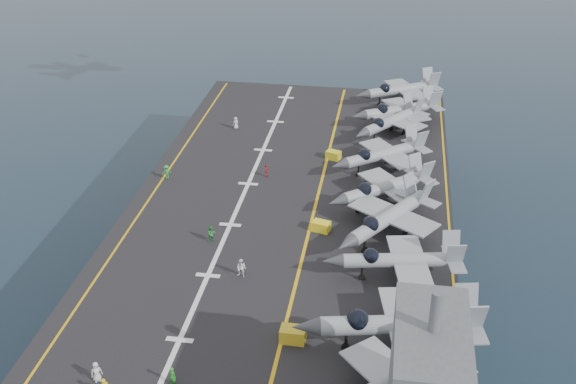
# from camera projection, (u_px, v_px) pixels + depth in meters

# --- Properties ---
(ground) EXTENTS (500.00, 500.00, 0.00)m
(ground) POSITION_uv_depth(u_px,v_px,m) (283.00, 304.00, 85.78)
(ground) COLOR #142135
(ground) RESTS_ON ground
(hull) EXTENTS (36.00, 90.00, 10.00)m
(hull) POSITION_uv_depth(u_px,v_px,m) (283.00, 269.00, 83.38)
(hull) COLOR #56595E
(hull) RESTS_ON ground
(flight_deck) EXTENTS (38.00, 92.00, 0.40)m
(flight_deck) POSITION_uv_depth(u_px,v_px,m) (282.00, 231.00, 80.89)
(flight_deck) COLOR black
(flight_deck) RESTS_ON hull
(foul_line) EXTENTS (0.35, 90.00, 0.02)m
(foul_line) POSITION_uv_depth(u_px,v_px,m) (309.00, 231.00, 80.37)
(foul_line) COLOR gold
(foul_line) RESTS_ON flight_deck
(landing_centerline) EXTENTS (0.50, 90.00, 0.02)m
(landing_centerline) POSITION_uv_depth(u_px,v_px,m) (230.00, 225.00, 81.60)
(landing_centerline) COLOR silver
(landing_centerline) RESTS_ON flight_deck
(deck_edge_port) EXTENTS (0.25, 90.00, 0.02)m
(deck_edge_port) POSITION_uv_depth(u_px,v_px,m) (137.00, 217.00, 83.11)
(deck_edge_port) COLOR gold
(deck_edge_port) RESTS_ON flight_deck
(deck_edge_stbd) EXTENTS (0.25, 90.00, 0.02)m
(deck_edge_stbd) POSITION_uv_depth(u_px,v_px,m) (450.00, 243.00, 78.25)
(deck_edge_stbd) COLOR gold
(deck_edge_stbd) RESTS_ON flight_deck
(island_superstructure) EXTENTS (5.00, 10.00, 15.00)m
(island_superstructure) POSITION_uv_depth(u_px,v_px,m) (427.00, 382.00, 49.14)
(island_superstructure) COLOR #56595E
(island_superstructure) RESTS_ON flight_deck
(fighter_jet_1) EXTENTS (18.79, 18.42, 5.49)m
(fighter_jet_1) POSITION_uv_depth(u_px,v_px,m) (390.00, 384.00, 55.64)
(fighter_jet_1) COLOR gray
(fighter_jet_1) RESTS_ON flight_deck
(fighter_jet_2) EXTENTS (18.19, 13.90, 5.69)m
(fighter_jet_2) POSITION_uv_depth(u_px,v_px,m) (400.00, 323.00, 61.91)
(fighter_jet_2) COLOR gray
(fighter_jet_2) RESTS_ON flight_deck
(fighter_jet_3) EXTENTS (15.34, 11.63, 4.82)m
(fighter_jet_3) POSITION_uv_depth(u_px,v_px,m) (402.00, 259.00, 71.29)
(fighter_jet_3) COLOR #8C949B
(fighter_jet_3) RESTS_ON flight_deck
(fighter_jet_4) EXTENTS (16.78, 18.16, 5.25)m
(fighter_jet_4) POSITION_uv_depth(u_px,v_px,m) (389.00, 216.00, 78.21)
(fighter_jet_4) COLOR #979EA6
(fighter_jet_4) RESTS_ON flight_deck
(fighter_jet_5) EXTENTS (16.82, 16.13, 4.88)m
(fighter_jet_5) POSITION_uv_depth(u_px,v_px,m) (386.00, 186.00, 84.64)
(fighter_jet_5) COLOR #9CA4AC
(fighter_jet_5) RESTS_ON flight_deck
(fighter_jet_6) EXTENTS (16.64, 15.78, 4.82)m
(fighter_jet_6) POSITION_uv_depth(u_px,v_px,m) (384.00, 153.00, 92.60)
(fighter_jet_6) COLOR #9DA5AE
(fighter_jet_6) RESTS_ON flight_deck
(fighter_jet_7) EXTENTS (15.50, 16.44, 4.76)m
(fighter_jet_7) POSITION_uv_depth(u_px,v_px,m) (392.00, 120.00, 102.16)
(fighter_jet_7) COLOR #A1ABB3
(fighter_jet_7) RESTS_ON flight_deck
(fighter_jet_8) EXTENTS (16.78, 15.03, 4.86)m
(fighter_jet_8) POSITION_uv_depth(u_px,v_px,m) (401.00, 109.00, 105.73)
(fighter_jet_8) COLOR #8D949B
(fighter_jet_8) RESTS_ON flight_deck
(tow_cart_a) EXTENTS (2.30, 1.53, 1.36)m
(tow_cart_a) POSITION_uv_depth(u_px,v_px,m) (293.00, 335.00, 63.89)
(tow_cart_a) COLOR gold
(tow_cart_a) RESTS_ON flight_deck
(tow_cart_b) EXTENTS (2.18, 1.72, 1.15)m
(tow_cart_b) POSITION_uv_depth(u_px,v_px,m) (321.00, 226.00, 80.25)
(tow_cart_b) COLOR yellow
(tow_cart_b) RESTS_ON flight_deck
(tow_cart_c) EXTENTS (2.17, 1.79, 1.12)m
(tow_cart_c) POSITION_uv_depth(u_px,v_px,m) (333.00, 155.00, 96.31)
(tow_cart_c) COLOR gold
(tow_cart_c) RESTS_ON flight_deck
(crew_0) EXTENTS (1.36, 1.27, 1.89)m
(crew_0) POSITION_uv_depth(u_px,v_px,m) (96.00, 372.00, 59.36)
(crew_0) COLOR silver
(crew_0) RESTS_ON flight_deck
(crew_2) EXTENTS (1.35, 1.32, 1.89)m
(crew_2) POSITION_uv_depth(u_px,v_px,m) (212.00, 234.00, 78.14)
(crew_2) COLOR #268C33
(crew_2) RESTS_ON flight_deck
(crew_3) EXTENTS (1.35, 1.28, 1.88)m
(crew_3) POSITION_uv_depth(u_px,v_px,m) (167.00, 172.00, 91.13)
(crew_3) COLOR #268C33
(crew_3) RESTS_ON flight_deck
(crew_4) EXTENTS (0.85, 1.10, 1.64)m
(crew_4) POSITION_uv_depth(u_px,v_px,m) (267.00, 171.00, 91.68)
(crew_4) COLOR red
(crew_4) RESTS_ON flight_deck
(crew_5) EXTENTS (1.26, 1.27, 1.79)m
(crew_5) POSITION_uv_depth(u_px,v_px,m) (236.00, 123.00, 104.99)
(crew_5) COLOR silver
(crew_5) RESTS_ON flight_deck
(crew_6) EXTENTS (1.29, 1.14, 1.81)m
(crew_6) POSITION_uv_depth(u_px,v_px,m) (173.00, 376.00, 58.97)
(crew_6) COLOR #209225
(crew_6) RESTS_ON flight_deck
(crew_7) EXTENTS (1.38, 1.07, 2.04)m
(crew_7) POSITION_uv_depth(u_px,v_px,m) (241.00, 268.00, 72.33)
(crew_7) COLOR white
(crew_7) RESTS_ON flight_deck
(fighter_jet_9) EXTENTS (16.78, 15.03, 4.86)m
(fighter_jet_9) POSITION_uv_depth(u_px,v_px,m) (402.00, 88.00, 113.09)
(fighter_jet_9) COLOR #8D949B
(fighter_jet_9) RESTS_ON flight_deck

